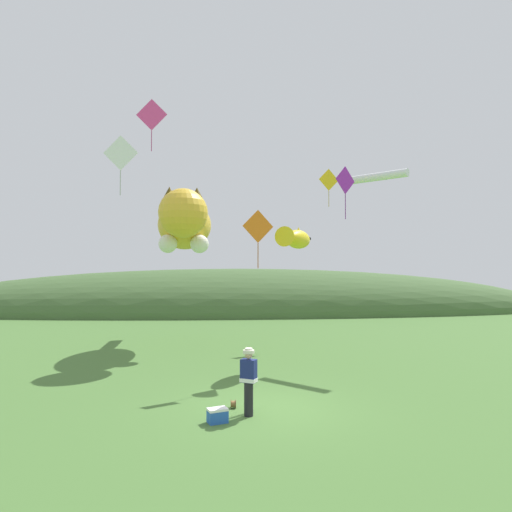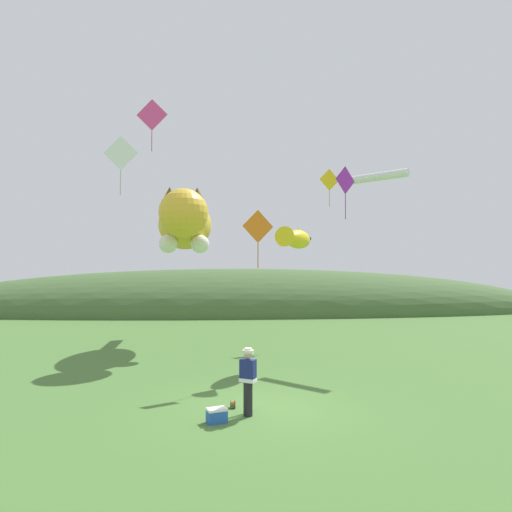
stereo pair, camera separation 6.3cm
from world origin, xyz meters
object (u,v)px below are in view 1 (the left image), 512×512
object	(u,v)px
kite_diamond_white	(121,153)
kite_diamond_violet	(345,181)
kite_fish_windsock	(296,239)
kite_tube_streamer	(376,177)
picnic_cooler	(218,415)
kite_giant_cat	(184,224)
kite_diamond_gold	(329,180)
kite_spool	(233,404)
festival_attendant	(249,379)
kite_diamond_pink	(152,115)
kite_diamond_orange	(258,227)

from	to	relation	value
kite_diamond_white	kite_diamond_violet	xyz separation A→B (m)	(8.06, -0.62, -1.01)
kite_fish_windsock	kite_tube_streamer	distance (m)	4.90
picnic_cooler	kite_giant_cat	bearing A→B (deg)	99.32
kite_giant_cat	kite_diamond_violet	size ratio (longest dim) A/B	4.99
kite_giant_cat	kite_diamond_gold	size ratio (longest dim) A/B	4.46
kite_spool	kite_diamond_gold	distance (m)	15.97
festival_attendant	kite_diamond_pink	world-z (taller)	kite_diamond_pink
kite_diamond_violet	kite_tube_streamer	bearing A→B (deg)	56.65
kite_fish_windsock	kite_diamond_white	xyz separation A→B (m)	(-6.63, -1.69, 2.94)
kite_diamond_gold	kite_diamond_orange	xyz separation A→B (m)	(-4.61, -8.83, -3.48)
kite_tube_streamer	kite_diamond_violet	bearing A→B (deg)	-123.35
kite_giant_cat	kite_diamond_pink	bearing A→B (deg)	-110.10
kite_diamond_white	kite_diamond_orange	bearing A→B (deg)	-5.58
kite_fish_windsock	kite_tube_streamer	xyz separation A→B (m)	(3.79, 1.27, 2.83)
festival_attendant	kite_tube_streamer	bearing A→B (deg)	51.15
kite_tube_streamer	kite_diamond_gold	bearing A→B (deg)	99.19
kite_spool	kite_diamond_pink	xyz separation A→B (m)	(-3.38, 6.82, 10.36)
kite_diamond_violet	kite_diamond_pink	bearing A→B (deg)	154.03
kite_spool	kite_diamond_violet	distance (m)	8.63
picnic_cooler	kite_diamond_violet	xyz separation A→B (m)	(4.48, 4.38, 6.85)
kite_diamond_white	kite_diamond_gold	world-z (taller)	kite_diamond_gold
kite_spool	kite_fish_windsock	size ratio (longest dim) A/B	0.08
kite_diamond_white	kite_diamond_pink	distance (m)	3.92
kite_fish_windsock	kite_diamond_orange	xyz separation A→B (m)	(-1.70, -2.17, 0.26)
festival_attendant	picnic_cooler	bearing A→B (deg)	-149.88
kite_giant_cat	kite_diamond_pink	xyz separation A→B (m)	(-1.14, -3.11, 4.39)
picnic_cooler	kite_tube_streamer	size ratio (longest dim) A/B	0.25
kite_fish_windsock	kite_tube_streamer	size ratio (longest dim) A/B	1.29
kite_diamond_orange	kite_giant_cat	bearing A→B (deg)	115.71
kite_tube_streamer	kite_diamond_pink	world-z (taller)	kite_diamond_pink
kite_diamond_violet	kite_diamond_white	bearing A→B (deg)	175.60
kite_giant_cat	kite_diamond_pink	world-z (taller)	kite_diamond_pink
kite_diamond_white	festival_attendant	bearing A→B (deg)	-45.88
kite_giant_cat	kite_diamond_orange	xyz separation A→B (m)	(3.18, -6.60, -0.72)
kite_tube_streamer	kite_diamond_violet	xyz separation A→B (m)	(-2.36, -3.58, -0.91)
festival_attendant	kite_giant_cat	size ratio (longest dim) A/B	0.19
kite_spool	kite_diamond_orange	distance (m)	6.29
kite_giant_cat	kite_fish_windsock	distance (m)	6.66
festival_attendant	kite_giant_cat	distance (m)	12.11
festival_attendant	kite_diamond_orange	world-z (taller)	kite_diamond_orange
kite_fish_windsock	kite_diamond_violet	size ratio (longest dim) A/B	1.55
kite_spool	kite_tube_streamer	distance (m)	12.17
kite_tube_streamer	kite_diamond_violet	world-z (taller)	kite_tube_streamer
kite_giant_cat	kite_diamond_orange	bearing A→B (deg)	-64.29
kite_diamond_white	kite_diamond_violet	world-z (taller)	kite_diamond_white
kite_fish_windsock	kite_tube_streamer	world-z (taller)	kite_tube_streamer
picnic_cooler	kite_diamond_pink	distance (m)	13.37
kite_diamond_gold	kite_diamond_pink	bearing A→B (deg)	-149.10
kite_spool	picnic_cooler	bearing A→B (deg)	-109.58
kite_tube_streamer	kite_diamond_gold	xyz separation A→B (m)	(-0.87, 5.39, 0.91)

